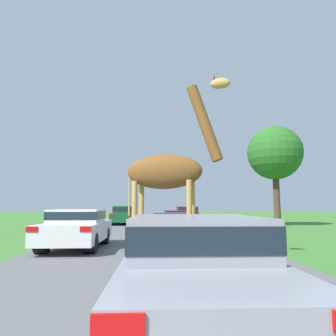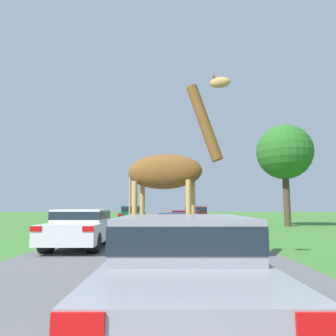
{
  "view_description": "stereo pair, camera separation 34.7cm",
  "coord_description": "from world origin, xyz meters",
  "px_view_note": "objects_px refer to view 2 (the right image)",
  "views": [
    {
      "loc": [
        0.18,
        0.5,
        1.55
      ],
      "look_at": [
        0.53,
        8.8,
        2.59
      ],
      "focal_mm": 32.0,
      "sensor_mm": 36.0,
      "label": 1
    },
    {
      "loc": [
        0.53,
        0.49,
        1.55
      ],
      "look_at": [
        0.53,
        8.8,
        2.59
      ],
      "focal_mm": 32.0,
      "sensor_mm": 36.0,
      "label": 2
    }
  ],
  "objects_px": {
    "car_verge_right": "(196,215)",
    "tree_left_edge": "(284,153)",
    "car_rear_follower": "(81,227)",
    "car_lead_maroon": "(183,263)",
    "car_far_ahead": "(133,215)",
    "car_queue_right": "(185,220)",
    "car_queue_left": "(178,225)",
    "giraffe_near_road": "(170,170)"
  },
  "relations": [
    {
      "from": "car_verge_right",
      "to": "tree_left_edge",
      "type": "xyz_separation_m",
      "value": [
        6.69,
        -2.98,
        4.88
      ]
    },
    {
      "from": "car_verge_right",
      "to": "car_rear_follower",
      "type": "xyz_separation_m",
      "value": [
        -5.59,
        -14.55,
        -0.02
      ]
    },
    {
      "from": "car_verge_right",
      "to": "tree_left_edge",
      "type": "distance_m",
      "value": 8.8
    },
    {
      "from": "car_verge_right",
      "to": "car_rear_follower",
      "type": "bearing_deg",
      "value": -111.03
    },
    {
      "from": "car_lead_maroon",
      "to": "car_verge_right",
      "type": "bearing_deg",
      "value": 84.29
    },
    {
      "from": "car_verge_right",
      "to": "car_far_ahead",
      "type": "bearing_deg",
      "value": -176.7
    },
    {
      "from": "car_rear_follower",
      "to": "car_verge_right",
      "type": "bearing_deg",
      "value": 68.97
    },
    {
      "from": "car_queue_right",
      "to": "car_far_ahead",
      "type": "relative_size",
      "value": 1.0
    },
    {
      "from": "car_far_ahead",
      "to": "car_rear_follower",
      "type": "distance_m",
      "value": 14.25
    },
    {
      "from": "car_queue_left",
      "to": "car_far_ahead",
      "type": "distance_m",
      "value": 11.79
    },
    {
      "from": "car_verge_right",
      "to": "car_rear_follower",
      "type": "height_order",
      "value": "car_verge_right"
    },
    {
      "from": "car_queue_left",
      "to": "car_far_ahead",
      "type": "height_order",
      "value": "car_far_ahead"
    },
    {
      "from": "car_queue_right",
      "to": "car_queue_left",
      "type": "bearing_deg",
      "value": -97.15
    },
    {
      "from": "giraffe_near_road",
      "to": "car_verge_right",
      "type": "xyz_separation_m",
      "value": [
        2.32,
        17.62,
        -1.76
      ]
    },
    {
      "from": "car_queue_right",
      "to": "car_far_ahead",
      "type": "bearing_deg",
      "value": 122.06
    },
    {
      "from": "car_queue_left",
      "to": "car_lead_maroon",
      "type": "bearing_deg",
      "value": -91.43
    },
    {
      "from": "car_rear_follower",
      "to": "giraffe_near_road",
      "type": "bearing_deg",
      "value": -43.14
    },
    {
      "from": "car_queue_left",
      "to": "car_verge_right",
      "type": "relative_size",
      "value": 0.94
    },
    {
      "from": "car_rear_follower",
      "to": "car_queue_right",
      "type": "bearing_deg",
      "value": 61.18
    },
    {
      "from": "car_queue_right",
      "to": "car_rear_follower",
      "type": "distance_m",
      "value": 8.91
    },
    {
      "from": "giraffe_near_road",
      "to": "tree_left_edge",
      "type": "height_order",
      "value": "tree_left_edge"
    },
    {
      "from": "car_lead_maroon",
      "to": "tree_left_edge",
      "type": "bearing_deg",
      "value": 64.56
    },
    {
      "from": "car_queue_left",
      "to": "car_verge_right",
      "type": "distance_m",
      "value": 11.74
    },
    {
      "from": "giraffe_near_road",
      "to": "tree_left_edge",
      "type": "bearing_deg",
      "value": 163.55
    },
    {
      "from": "car_far_ahead",
      "to": "car_verge_right",
      "type": "distance_m",
      "value": 5.34
    },
    {
      "from": "car_lead_maroon",
      "to": "car_verge_right",
      "type": "xyz_separation_m",
      "value": [
        2.16,
        21.57,
        0.03
      ]
    },
    {
      "from": "giraffe_near_road",
      "to": "car_verge_right",
      "type": "distance_m",
      "value": 17.86
    },
    {
      "from": "car_lead_maroon",
      "to": "car_rear_follower",
      "type": "xyz_separation_m",
      "value": [
        -3.44,
        7.02,
        0.01
      ]
    },
    {
      "from": "car_lead_maroon",
      "to": "car_queue_left",
      "type": "bearing_deg",
      "value": 88.57
    },
    {
      "from": "car_lead_maroon",
      "to": "car_queue_left",
      "type": "height_order",
      "value": "car_lead_maroon"
    },
    {
      "from": "tree_left_edge",
      "to": "car_verge_right",
      "type": "bearing_deg",
      "value": 155.95
    },
    {
      "from": "car_queue_left",
      "to": "car_verge_right",
      "type": "bearing_deg",
      "value": 80.65
    },
    {
      "from": "car_lead_maroon",
      "to": "car_queue_right",
      "type": "relative_size",
      "value": 1.09
    },
    {
      "from": "car_rear_follower",
      "to": "tree_left_edge",
      "type": "height_order",
      "value": "tree_left_edge"
    },
    {
      "from": "car_rear_follower",
      "to": "car_queue_left",
      "type": "bearing_deg",
      "value": 38.81
    },
    {
      "from": "car_lead_maroon",
      "to": "car_rear_follower",
      "type": "height_order",
      "value": "car_rear_follower"
    },
    {
      "from": "car_lead_maroon",
      "to": "car_queue_right",
      "type": "distance_m",
      "value": 14.85
    },
    {
      "from": "car_queue_left",
      "to": "tree_left_edge",
      "type": "height_order",
      "value": "tree_left_edge"
    },
    {
      "from": "car_queue_right",
      "to": "car_queue_left",
      "type": "height_order",
      "value": "car_queue_right"
    },
    {
      "from": "car_rear_follower",
      "to": "tree_left_edge",
      "type": "bearing_deg",
      "value": 43.28
    },
    {
      "from": "car_queue_right",
      "to": "car_queue_left",
      "type": "distance_m",
      "value": 4.88
    },
    {
      "from": "car_verge_right",
      "to": "car_lead_maroon",
      "type": "bearing_deg",
      "value": -95.71
    }
  ]
}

